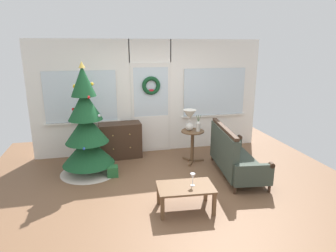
{
  "coord_description": "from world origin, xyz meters",
  "views": [
    {
      "loc": [
        -1.1,
        -4.43,
        2.4
      ],
      "look_at": [
        0.05,
        0.55,
        1.0
      ],
      "focal_mm": 31.29,
      "sensor_mm": 36.0,
      "label": 1
    }
  ],
  "objects_px": {
    "settee_sofa": "(233,156)",
    "wine_glass": "(193,177)",
    "coffee_table": "(186,190)",
    "gift_box": "(113,171)",
    "dresser_cabinet": "(120,140)",
    "christmas_tree": "(87,133)",
    "flower_vase": "(198,126)",
    "side_table": "(192,140)",
    "table_lamp": "(190,117)"
  },
  "relations": [
    {
      "from": "settee_sofa",
      "to": "table_lamp",
      "type": "xyz_separation_m",
      "value": [
        -0.61,
        0.83,
        0.6
      ]
    },
    {
      "from": "dresser_cabinet",
      "to": "side_table",
      "type": "xyz_separation_m",
      "value": [
        1.46,
        -0.63,
        0.1
      ]
    },
    {
      "from": "dresser_cabinet",
      "to": "wine_glass",
      "type": "relative_size",
      "value": 4.73
    },
    {
      "from": "side_table",
      "to": "gift_box",
      "type": "height_order",
      "value": "side_table"
    },
    {
      "from": "christmas_tree",
      "to": "dresser_cabinet",
      "type": "xyz_separation_m",
      "value": [
        0.66,
        0.69,
        -0.41
      ]
    },
    {
      "from": "side_table",
      "to": "coffee_table",
      "type": "relative_size",
      "value": 0.79
    },
    {
      "from": "settee_sofa",
      "to": "table_lamp",
      "type": "height_order",
      "value": "table_lamp"
    },
    {
      "from": "flower_vase",
      "to": "wine_glass",
      "type": "xyz_separation_m",
      "value": [
        -0.66,
        -1.73,
        -0.29
      ]
    },
    {
      "from": "christmas_tree",
      "to": "flower_vase",
      "type": "relative_size",
      "value": 6.12
    },
    {
      "from": "coffee_table",
      "to": "gift_box",
      "type": "bearing_deg",
      "value": 125.35
    },
    {
      "from": "settee_sofa",
      "to": "gift_box",
      "type": "bearing_deg",
      "value": 169.02
    },
    {
      "from": "side_table",
      "to": "flower_vase",
      "type": "xyz_separation_m",
      "value": [
        0.1,
        -0.06,
        0.32
      ]
    },
    {
      "from": "christmas_tree",
      "to": "table_lamp",
      "type": "bearing_deg",
      "value": 2.79
    },
    {
      "from": "table_lamp",
      "to": "gift_box",
      "type": "height_order",
      "value": "table_lamp"
    },
    {
      "from": "dresser_cabinet",
      "to": "wine_glass",
      "type": "bearing_deg",
      "value": -69.65
    },
    {
      "from": "table_lamp",
      "to": "coffee_table",
      "type": "distance_m",
      "value": 2.03
    },
    {
      "from": "side_table",
      "to": "wine_glass",
      "type": "bearing_deg",
      "value": -107.53
    },
    {
      "from": "dresser_cabinet",
      "to": "flower_vase",
      "type": "relative_size",
      "value": 2.63
    },
    {
      "from": "wine_glass",
      "to": "coffee_table",
      "type": "bearing_deg",
      "value": -179.98
    },
    {
      "from": "side_table",
      "to": "wine_glass",
      "type": "relative_size",
      "value": 3.56
    },
    {
      "from": "dresser_cabinet",
      "to": "gift_box",
      "type": "bearing_deg",
      "value": -103.09
    },
    {
      "from": "settee_sofa",
      "to": "wine_glass",
      "type": "distance_m",
      "value": 1.51
    },
    {
      "from": "coffee_table",
      "to": "gift_box",
      "type": "xyz_separation_m",
      "value": [
        -1.02,
        1.44,
        -0.23
      ]
    },
    {
      "from": "side_table",
      "to": "flower_vase",
      "type": "relative_size",
      "value": 1.98
    },
    {
      "from": "flower_vase",
      "to": "side_table",
      "type": "bearing_deg",
      "value": 149.04
    },
    {
      "from": "settee_sofa",
      "to": "flower_vase",
      "type": "distance_m",
      "value": 0.96
    },
    {
      "from": "wine_glass",
      "to": "christmas_tree",
      "type": "bearing_deg",
      "value": 132.13
    },
    {
      "from": "settee_sofa",
      "to": "coffee_table",
      "type": "height_order",
      "value": "settee_sofa"
    },
    {
      "from": "dresser_cabinet",
      "to": "gift_box",
      "type": "distance_m",
      "value": 1.05
    },
    {
      "from": "coffee_table",
      "to": "christmas_tree",
      "type": "bearing_deg",
      "value": 130.1
    },
    {
      "from": "christmas_tree",
      "to": "flower_vase",
      "type": "xyz_separation_m",
      "value": [
        2.23,
        0.0,
        0.01
      ]
    },
    {
      "from": "side_table",
      "to": "flower_vase",
      "type": "bearing_deg",
      "value": -30.96
    },
    {
      "from": "side_table",
      "to": "gift_box",
      "type": "xyz_separation_m",
      "value": [
        -1.69,
        -0.35,
        -0.39
      ]
    },
    {
      "from": "dresser_cabinet",
      "to": "gift_box",
      "type": "relative_size",
      "value": 4.52
    },
    {
      "from": "christmas_tree",
      "to": "coffee_table",
      "type": "xyz_separation_m",
      "value": [
        1.45,
        -1.73,
        -0.47
      ]
    },
    {
      "from": "table_lamp",
      "to": "wine_glass",
      "type": "relative_size",
      "value": 2.26
    },
    {
      "from": "coffee_table",
      "to": "wine_glass",
      "type": "height_order",
      "value": "wine_glass"
    },
    {
      "from": "dresser_cabinet",
      "to": "coffee_table",
      "type": "relative_size",
      "value": 1.05
    },
    {
      "from": "wine_glass",
      "to": "table_lamp",
      "type": "bearing_deg",
      "value": 74.56
    },
    {
      "from": "settee_sofa",
      "to": "gift_box",
      "type": "distance_m",
      "value": 2.3
    },
    {
      "from": "christmas_tree",
      "to": "settee_sofa",
      "type": "distance_m",
      "value": 2.81
    },
    {
      "from": "flower_vase",
      "to": "gift_box",
      "type": "xyz_separation_m",
      "value": [
        -1.79,
        -0.29,
        -0.71
      ]
    },
    {
      "from": "coffee_table",
      "to": "flower_vase",
      "type": "bearing_deg",
      "value": 65.91
    },
    {
      "from": "settee_sofa",
      "to": "wine_glass",
      "type": "relative_size",
      "value": 8.72
    },
    {
      "from": "christmas_tree",
      "to": "coffee_table",
      "type": "bearing_deg",
      "value": -49.9
    },
    {
      "from": "christmas_tree",
      "to": "wine_glass",
      "type": "relative_size",
      "value": 10.98
    },
    {
      "from": "table_lamp",
      "to": "wine_glass",
      "type": "height_order",
      "value": "table_lamp"
    },
    {
      "from": "side_table",
      "to": "coffee_table",
      "type": "bearing_deg",
      "value": -110.62
    },
    {
      "from": "dresser_cabinet",
      "to": "table_lamp",
      "type": "xyz_separation_m",
      "value": [
        1.4,
        -0.59,
        0.59
      ]
    },
    {
      "from": "christmas_tree",
      "to": "wine_glass",
      "type": "height_order",
      "value": "christmas_tree"
    }
  ]
}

